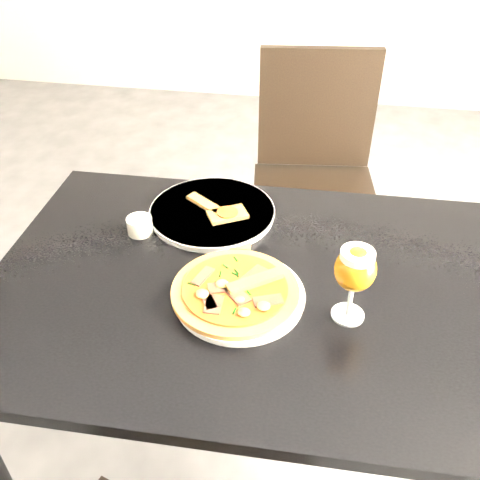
% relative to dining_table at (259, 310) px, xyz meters
% --- Properties ---
extents(dining_table, '(1.21, 0.82, 0.75)m').
position_rel_dining_table_xyz_m(dining_table, '(0.00, 0.00, 0.00)').
color(dining_table, black).
rests_on(dining_table, ground).
extents(chair_far, '(0.49, 0.49, 0.96)m').
position_rel_dining_table_xyz_m(chair_far, '(0.09, 0.85, -0.13)').
color(chair_far, black).
rests_on(chair_far, ground).
extents(plate_main, '(0.28, 0.28, 0.01)m').
position_rel_dining_table_xyz_m(plate_main, '(-0.03, -0.06, 0.10)').
color(plate_main, white).
rests_on(plate_main, dining_table).
extents(pizza, '(0.27, 0.27, 0.03)m').
position_rel_dining_table_xyz_m(pizza, '(-0.04, -0.06, 0.11)').
color(pizza, olive).
rests_on(pizza, plate_main).
extents(plate_second, '(0.41, 0.41, 0.02)m').
position_rel_dining_table_xyz_m(plate_second, '(-0.16, 0.23, 0.10)').
color(plate_second, white).
rests_on(plate_second, dining_table).
extents(crust_scraps, '(0.18, 0.13, 0.01)m').
position_rel_dining_table_xyz_m(crust_scraps, '(-0.13, 0.22, 0.11)').
color(crust_scraps, olive).
rests_on(crust_scraps, plate_second).
extents(loose_crust, '(0.12, 0.04, 0.01)m').
position_rel_dining_table_xyz_m(loose_crust, '(-0.10, 0.10, 0.09)').
color(loose_crust, olive).
rests_on(loose_crust, dining_table).
extents(sauce_cup, '(0.06, 0.06, 0.04)m').
position_rel_dining_table_xyz_m(sauce_cup, '(-0.32, 0.13, 0.11)').
color(sauce_cup, beige).
rests_on(sauce_cup, dining_table).
extents(beer_glass, '(0.08, 0.08, 0.17)m').
position_rel_dining_table_xyz_m(beer_glass, '(0.19, -0.07, 0.21)').
color(beer_glass, silver).
rests_on(beer_glass, dining_table).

